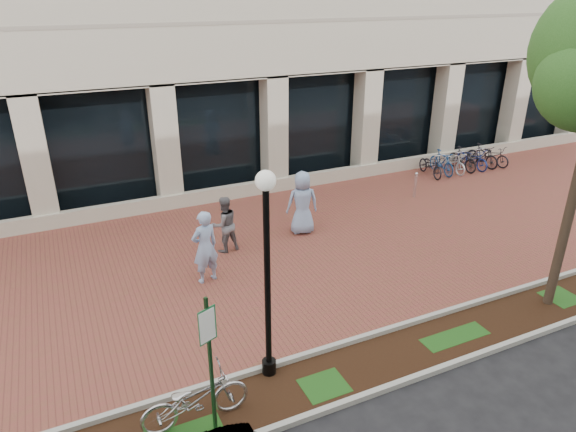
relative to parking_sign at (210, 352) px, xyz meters
name	(u,v)px	position (x,y,z in m)	size (l,w,h in m)	color
ground	(279,252)	(3.67, 5.57, -1.70)	(120.00, 120.00, 0.00)	black
brick_plaza	(279,252)	(3.67, 5.57, -1.70)	(40.00, 9.00, 0.01)	brown
planting_strip	(383,360)	(3.67, 0.32, -1.70)	(40.00, 1.50, 0.01)	black
curb_plaza_side	(363,337)	(3.67, 1.07, -1.64)	(40.00, 0.12, 0.12)	#A0A097
curb_street_side	(405,381)	(3.67, -0.43, -1.64)	(40.00, 0.12, 0.12)	#A0A097
parking_sign	(210,352)	(0.00, 0.00, 0.00)	(0.34, 0.07, 2.71)	#123318
lamppost	(267,268)	(1.41, 0.97, 0.70)	(0.36, 0.36, 4.25)	black
locked_bicycle	(195,399)	(-0.23, 0.36, -1.20)	(0.67, 1.93, 1.01)	#AFAFB3
pedestrian_left	(205,247)	(1.32, 4.90, -0.72)	(0.72, 0.47, 1.97)	#90ABD7
pedestrian_mid	(224,224)	(2.30, 6.31, -0.87)	(0.81, 0.63, 1.67)	slate
pedestrian_right	(302,203)	(4.86, 6.46, -0.71)	(0.97, 0.63, 1.99)	#859FC7
bollard	(415,185)	(9.88, 7.36, -1.21)	(0.12, 0.12, 0.97)	silver
bike_rack_cluster	(462,160)	(13.61, 9.04, -1.25)	(4.13, 1.73, 0.97)	black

